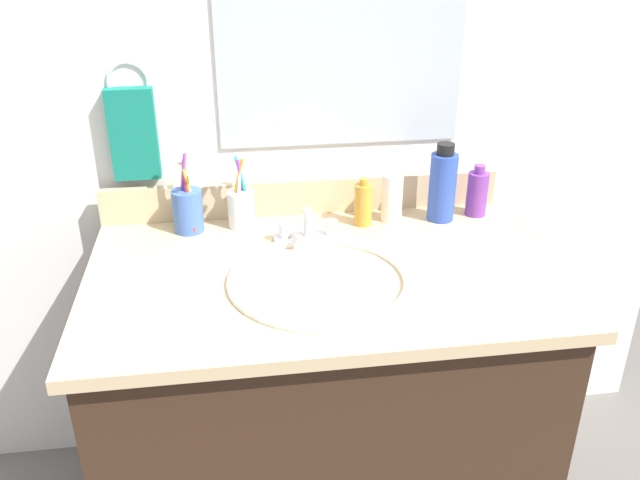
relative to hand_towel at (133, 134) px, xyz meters
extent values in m
cube|color=#382316|center=(0.40, -0.33, -0.60)|extent=(0.97, 0.59, 0.71)
cube|color=#D1B284|center=(0.40, -0.33, -0.23)|extent=(1.01, 0.64, 0.03)
cube|color=#D1B284|center=(0.40, -0.02, -0.17)|extent=(1.01, 0.02, 0.09)
cube|color=white|center=(0.40, 0.04, -0.31)|extent=(2.11, 0.04, 1.30)
cube|color=#B2BCC6|center=(0.50, 0.02, 0.23)|extent=(0.60, 0.01, 0.56)
torus|color=silver|center=(0.00, 0.02, 0.12)|extent=(0.10, 0.01, 0.10)
cube|color=#147260|center=(0.00, 0.00, 0.00)|extent=(0.11, 0.04, 0.22)
torus|color=white|center=(0.39, -0.38, -0.22)|extent=(0.39, 0.39, 0.02)
ellipsoid|color=white|center=(0.39, -0.38, -0.26)|extent=(0.34, 0.34, 0.11)
cylinder|color=#B2B5BA|center=(0.39, -0.38, -0.29)|extent=(0.04, 0.04, 0.01)
cube|color=silver|center=(0.39, -0.18, -0.21)|extent=(0.16, 0.05, 0.01)
cylinder|color=silver|center=(0.39, -0.18, -0.18)|extent=(0.02, 0.02, 0.06)
cylinder|color=silver|center=(0.39, -0.22, -0.15)|extent=(0.02, 0.09, 0.02)
cylinder|color=silver|center=(0.34, -0.18, -0.19)|extent=(0.03, 0.03, 0.04)
cylinder|color=silver|center=(0.45, -0.18, -0.19)|extent=(0.03, 0.03, 0.04)
cylinder|color=gold|center=(0.54, -0.11, -0.17)|extent=(0.04, 0.04, 0.10)
cylinder|color=gold|center=(0.54, -0.11, -0.11)|extent=(0.02, 0.02, 0.02)
cylinder|color=#2D4CB2|center=(0.74, -0.11, -0.14)|extent=(0.07, 0.07, 0.17)
cylinder|color=black|center=(0.74, -0.11, -0.04)|extent=(0.04, 0.04, 0.03)
cylinder|color=white|center=(0.62, -0.10, -0.16)|extent=(0.05, 0.05, 0.12)
cone|color=white|center=(0.62, -0.10, -0.09)|extent=(0.03, 0.03, 0.02)
cylinder|color=#7A3899|center=(0.84, -0.10, -0.16)|extent=(0.05, 0.05, 0.11)
cylinder|color=#7A3899|center=(0.84, -0.10, -0.10)|extent=(0.03, 0.03, 0.02)
cylinder|color=#3F66B7|center=(0.12, -0.09, -0.17)|extent=(0.07, 0.07, 0.10)
cylinder|color=green|center=(0.12, -0.08, -0.12)|extent=(0.02, 0.03, 0.17)
cube|color=white|center=(0.13, -0.07, -0.05)|extent=(0.01, 0.02, 0.01)
cylinder|color=white|center=(0.11, -0.08, -0.12)|extent=(0.02, 0.03, 0.17)
cube|color=white|center=(0.11, -0.07, -0.05)|extent=(0.01, 0.02, 0.01)
cylinder|color=#B23FBF|center=(0.11, -0.08, -0.12)|extent=(0.04, 0.03, 0.19)
cube|color=white|center=(0.09, -0.07, -0.03)|extent=(0.01, 0.02, 0.01)
cylinder|color=#D8333F|center=(0.12, -0.10, -0.13)|extent=(0.02, 0.05, 0.16)
cube|color=white|center=(0.13, -0.12, -0.06)|extent=(0.01, 0.02, 0.01)
cylinder|color=yellow|center=(0.13, -0.10, -0.13)|extent=(0.03, 0.03, 0.16)
cube|color=white|center=(0.14, -0.10, -0.06)|extent=(0.01, 0.02, 0.01)
cylinder|color=white|center=(0.24, -0.08, -0.17)|extent=(0.07, 0.07, 0.09)
cylinder|color=#B23FBF|center=(0.25, -0.07, -0.13)|extent=(0.02, 0.04, 0.16)
cube|color=white|center=(0.26, -0.05, -0.06)|extent=(0.01, 0.02, 0.01)
cylinder|color=white|center=(0.24, -0.09, -0.13)|extent=(0.02, 0.04, 0.15)
cube|color=white|center=(0.23, -0.11, -0.07)|extent=(0.01, 0.02, 0.01)
cylinder|color=orange|center=(0.23, -0.08, -0.13)|extent=(0.05, 0.01, 0.16)
cube|color=white|center=(0.21, -0.08, -0.06)|extent=(0.01, 0.02, 0.01)
cylinder|color=#26B2B2|center=(0.25, -0.08, -0.12)|extent=(0.04, 0.02, 0.17)
cube|color=white|center=(0.27, -0.07, -0.05)|extent=(0.01, 0.02, 0.01)
camera|label=1|loc=(0.22, -1.57, 0.46)|focal=37.12mm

